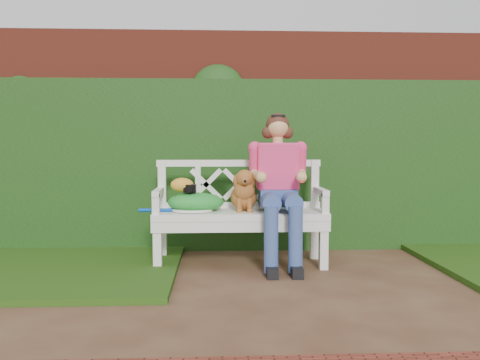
{
  "coord_description": "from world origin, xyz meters",
  "views": [
    {
      "loc": [
        -0.78,
        -3.41,
        1.06
      ],
      "look_at": [
        -0.57,
        1.02,
        0.75
      ],
      "focal_mm": 38.0,
      "sensor_mm": 36.0,
      "label": 1
    }
  ],
  "objects": [
    {
      "name": "dog",
      "position": [
        -0.53,
        1.01,
        0.67
      ],
      "size": [
        0.35,
        0.4,
        0.37
      ],
      "primitive_type": null,
      "rotation": [
        0.0,
        0.0,
        -0.36
      ],
      "color": "#A56228",
      "rests_on": "garden_bench"
    },
    {
      "name": "camera_item",
      "position": [
        -1.0,
        0.98,
        0.68
      ],
      "size": [
        0.11,
        0.08,
        0.07
      ],
      "primitive_type": "cube",
      "rotation": [
        0.0,
        0.0,
        -0.03
      ],
      "color": "black",
      "rests_on": "green_bag"
    },
    {
      "name": "garden_bench",
      "position": [
        -0.57,
        1.02,
        0.24
      ],
      "size": [
        1.6,
        0.65,
        0.48
      ],
      "primitive_type": null,
      "rotation": [
        0.0,
        0.0,
        0.03
      ],
      "color": "white",
      "rests_on": "ground"
    },
    {
      "name": "ground",
      "position": [
        0.0,
        0.0,
        0.0
      ],
      "size": [
        60.0,
        60.0,
        0.0
      ],
      "primitive_type": "plane",
      "color": "#4B291B"
    },
    {
      "name": "tennis_racket",
      "position": [
        -1.01,
        0.96,
        0.5
      ],
      "size": [
        0.69,
        0.35,
        0.03
      ],
      "primitive_type": null,
      "rotation": [
        0.0,
        0.0,
        -0.11
      ],
      "color": "white",
      "rests_on": "garden_bench"
    },
    {
      "name": "ivy_hedge",
      "position": [
        0.0,
        1.68,
        0.85
      ],
      "size": [
        10.0,
        0.18,
        1.7
      ],
      "primitive_type": "cube",
      "color": "#265519",
      "rests_on": "ground"
    },
    {
      "name": "baseball_glove",
      "position": [
        -1.07,
        1.01,
        0.71
      ],
      "size": [
        0.21,
        0.15,
        0.13
      ],
      "primitive_type": "ellipsoid",
      "rotation": [
        0.0,
        0.0,
        0.04
      ],
      "color": "gold",
      "rests_on": "green_bag"
    },
    {
      "name": "brick_wall",
      "position": [
        0.0,
        1.9,
        1.1
      ],
      "size": [
        10.0,
        0.3,
        2.2
      ],
      "primitive_type": "cube",
      "color": "maroon",
      "rests_on": "ground"
    },
    {
      "name": "green_bag",
      "position": [
        -0.95,
        1.01,
        0.56
      ],
      "size": [
        0.51,
        0.41,
        0.17
      ],
      "primitive_type": null,
      "rotation": [
        0.0,
        0.0,
        -0.07
      ],
      "color": "#178726",
      "rests_on": "garden_bench"
    },
    {
      "name": "seated_woman",
      "position": [
        -0.23,
        1.0,
        0.64
      ],
      "size": [
        0.58,
        0.75,
        1.28
      ],
      "primitive_type": null,
      "rotation": [
        0.0,
        0.0,
        0.06
      ],
      "color": "red",
      "rests_on": "ground"
    },
    {
      "name": "grass_left",
      "position": [
        -2.4,
        0.9,
        0.03
      ],
      "size": [
        2.6,
        2.0,
        0.05
      ],
      "primitive_type": "cube",
      "color": "black",
      "rests_on": "ground"
    }
  ]
}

